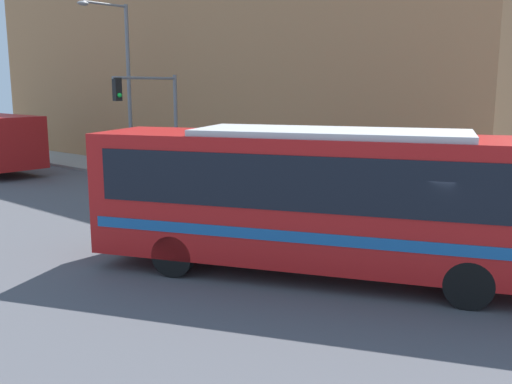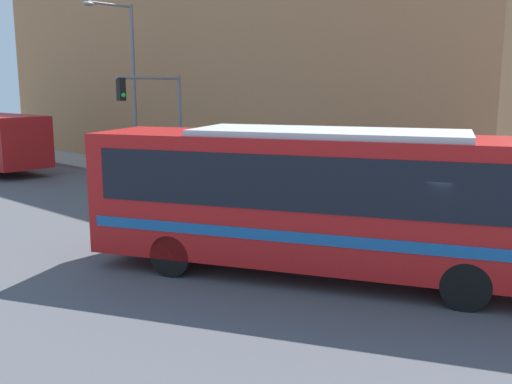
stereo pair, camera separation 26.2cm
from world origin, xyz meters
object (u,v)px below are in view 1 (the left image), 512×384
(traffic_light_pole, at_px, (154,108))
(parking_meter, at_px, (296,174))
(fire_hydrant, at_px, (331,195))
(city_bus, at_px, (329,193))
(street_lamp, at_px, (123,75))
(pedestrian_near_corner, at_px, (298,167))

(traffic_light_pole, relative_size, parking_meter, 3.26)
(fire_hydrant, height_order, traffic_light_pole, traffic_light_pole)
(city_bus, bearing_deg, street_lamp, 45.79)
(parking_meter, bearing_deg, pedestrian_near_corner, 35.43)
(fire_hydrant, distance_m, pedestrian_near_corner, 3.20)
(parking_meter, bearing_deg, city_bus, -138.29)
(fire_hydrant, relative_size, traffic_light_pole, 0.16)
(street_lamp, bearing_deg, pedestrian_near_corner, -79.03)
(traffic_light_pole, bearing_deg, city_bus, -112.42)
(traffic_light_pole, distance_m, street_lamp, 3.77)
(city_bus, xyz_separation_m, traffic_light_pole, (4.98, 12.06, 1.41))
(city_bus, distance_m, pedestrian_near_corner, 10.13)
(parking_meter, bearing_deg, traffic_light_pole, 99.02)
(city_bus, relative_size, traffic_light_pole, 2.36)
(parking_meter, relative_size, pedestrian_near_corner, 0.77)
(traffic_light_pole, bearing_deg, fire_hydrant, -82.62)
(traffic_light_pole, distance_m, pedestrian_near_corner, 6.54)
(city_bus, distance_m, traffic_light_pole, 13.13)
(fire_hydrant, height_order, street_lamp, street_lamp)
(city_bus, height_order, traffic_light_pole, traffic_light_pole)
(parking_meter, height_order, street_lamp, street_lamp)
(fire_hydrant, bearing_deg, pedestrian_near_corner, 58.41)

